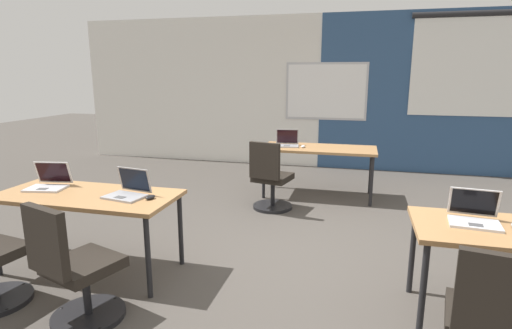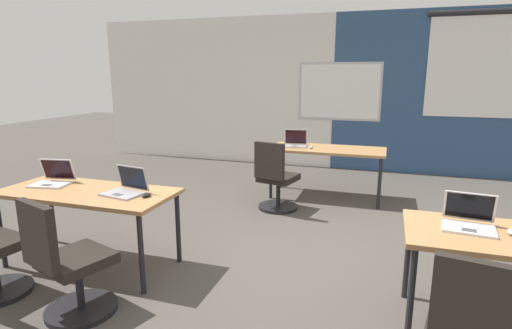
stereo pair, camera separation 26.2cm
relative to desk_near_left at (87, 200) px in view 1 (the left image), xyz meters
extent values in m
plane|color=#47423D|center=(1.75, 0.60, -0.66)|extent=(24.00, 24.00, 0.00)
cube|color=silver|center=(1.75, 4.80, 0.74)|extent=(10.00, 0.20, 2.80)
cube|color=#2D4C75|center=(3.30, 4.69, 0.74)|extent=(3.49, 0.01, 2.80)
cube|color=#B7B7BC|center=(1.67, 4.69, 0.77)|extent=(1.48, 0.02, 1.04)
cube|color=white|center=(1.67, 4.68, 0.77)|extent=(1.40, 0.02, 0.96)
cube|color=white|center=(4.10, 4.67, 1.18)|extent=(2.00, 0.02, 1.61)
cylinder|color=black|center=(4.10, 4.67, 2.04)|extent=(2.10, 0.10, 0.10)
cube|color=#A37547|center=(0.00, 0.00, 0.04)|extent=(1.60, 0.70, 0.04)
cylinder|color=black|center=(0.74, -0.30, -0.32)|extent=(0.04, 0.04, 0.68)
cylinder|color=black|center=(-0.74, 0.30, -0.32)|extent=(0.04, 0.04, 0.68)
cylinder|color=black|center=(0.74, 0.30, -0.32)|extent=(0.04, 0.04, 0.68)
cylinder|color=black|center=(2.76, -0.30, -0.32)|extent=(0.04, 0.04, 0.68)
cylinder|color=black|center=(2.76, 0.30, -0.32)|extent=(0.04, 0.04, 0.68)
cube|color=#A37547|center=(1.75, 2.80, 0.04)|extent=(1.60, 0.70, 0.04)
cylinder|color=black|center=(1.01, 2.50, -0.32)|extent=(0.04, 0.04, 0.68)
cylinder|color=black|center=(2.49, 2.50, -0.32)|extent=(0.04, 0.04, 0.68)
cylinder|color=black|center=(1.01, 3.10, -0.32)|extent=(0.04, 0.04, 0.68)
cylinder|color=black|center=(2.49, 3.10, -0.32)|extent=(0.04, 0.04, 0.68)
cube|color=silver|center=(3.11, 0.02, 0.07)|extent=(0.35, 0.26, 0.02)
cube|color=#4C4C4F|center=(3.10, -0.03, 0.08)|extent=(0.10, 0.07, 0.00)
cube|color=silver|center=(3.12, 0.17, 0.18)|extent=(0.34, 0.10, 0.21)
cube|color=black|center=(3.12, 0.16, 0.18)|extent=(0.30, 0.09, 0.19)
cube|color=black|center=(3.04, -0.69, -0.24)|extent=(0.52, 0.52, 0.08)
cube|color=black|center=(2.99, -0.94, 0.03)|extent=(0.40, 0.13, 0.46)
cube|color=#9E9EA3|center=(0.39, -0.02, 0.07)|extent=(0.37, 0.28, 0.02)
cube|color=#4C4C4F|center=(0.38, -0.07, 0.08)|extent=(0.10, 0.07, 0.00)
cube|color=#9E9EA3|center=(0.41, 0.11, 0.19)|extent=(0.33, 0.11, 0.22)
cube|color=black|center=(0.41, 0.11, 0.19)|extent=(0.30, 0.09, 0.19)
ellipsoid|color=black|center=(0.62, 0.00, 0.08)|extent=(0.08, 0.11, 0.03)
cylinder|color=black|center=(0.44, -0.67, -0.64)|extent=(0.52, 0.52, 0.04)
cylinder|color=black|center=(0.44, -0.67, -0.45)|extent=(0.06, 0.06, 0.34)
cube|color=black|center=(0.44, -0.67, -0.24)|extent=(0.55, 0.55, 0.08)
cube|color=black|center=(0.36, -0.91, 0.03)|extent=(0.40, 0.18, 0.46)
sphere|color=black|center=(0.51, -0.45, -0.64)|extent=(0.04, 0.04, 0.04)
sphere|color=black|center=(0.21, -0.67, -0.64)|extent=(0.04, 0.04, 0.04)
cube|color=silver|center=(-0.45, 0.03, 0.07)|extent=(0.37, 0.28, 0.02)
cube|color=#4C4C4F|center=(-0.44, -0.02, 0.08)|extent=(0.10, 0.08, 0.00)
cube|color=silver|center=(-0.47, 0.17, 0.18)|extent=(0.34, 0.13, 0.21)
cube|color=black|center=(-0.47, 0.17, 0.19)|extent=(0.30, 0.11, 0.19)
sphere|color=black|center=(-0.35, -0.44, -0.64)|extent=(0.04, 0.04, 0.04)
sphere|color=black|center=(-0.18, -0.78, -0.64)|extent=(0.04, 0.04, 0.04)
cube|color=#9E9EA3|center=(1.29, 2.76, 0.07)|extent=(0.36, 0.28, 0.02)
cube|color=#4C4C4F|center=(1.30, 2.71, 0.08)|extent=(0.10, 0.07, 0.00)
cube|color=#9E9EA3|center=(1.27, 2.89, 0.19)|extent=(0.33, 0.09, 0.22)
cube|color=black|center=(1.27, 2.88, 0.19)|extent=(0.30, 0.08, 0.19)
ellipsoid|color=silver|center=(1.53, 2.73, 0.08)|extent=(0.07, 0.11, 0.03)
cylinder|color=black|center=(1.23, 2.10, -0.64)|extent=(0.52, 0.52, 0.04)
cylinder|color=black|center=(1.23, 2.10, -0.45)|extent=(0.06, 0.06, 0.34)
cube|color=black|center=(1.23, 2.10, -0.24)|extent=(0.53, 0.53, 0.08)
cube|color=black|center=(1.17, 1.86, 0.03)|extent=(0.40, 0.15, 0.46)
sphere|color=black|center=(1.28, 2.33, -0.64)|extent=(0.04, 0.04, 0.04)
sphere|color=black|center=(1.43, 1.98, -0.64)|extent=(0.04, 0.04, 0.04)
sphere|color=black|center=(1.00, 2.08, -0.64)|extent=(0.04, 0.04, 0.04)
camera|label=1|loc=(2.29, -2.94, 1.09)|focal=28.44mm
camera|label=2|loc=(2.54, -2.86, 1.09)|focal=28.44mm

